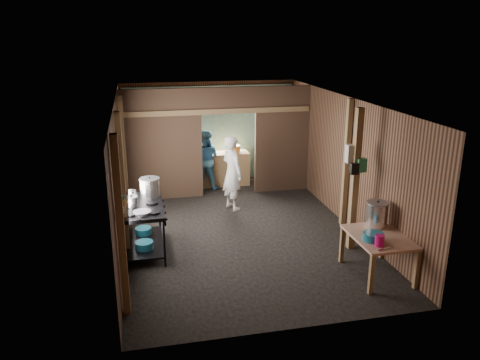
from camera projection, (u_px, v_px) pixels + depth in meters
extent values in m
cube|color=black|center=(238.00, 229.00, 9.75)|extent=(4.50, 7.00, 0.00)
cube|color=#282421|center=(238.00, 100.00, 8.97)|extent=(4.50, 7.00, 0.00)
cube|color=brown|center=(210.00, 132.00, 12.62)|extent=(4.50, 0.00, 2.60)
cube|color=brown|center=(296.00, 241.00, 6.10)|extent=(4.50, 0.00, 2.60)
cube|color=brown|center=(119.00, 174.00, 8.90)|extent=(0.00, 7.00, 2.60)
cube|color=brown|center=(345.00, 161.00, 9.82)|extent=(0.00, 7.00, 2.60)
cube|color=#402C1E|center=(162.00, 145.00, 11.14)|extent=(1.85, 0.10, 2.60)
cube|color=#402C1E|center=(282.00, 139.00, 11.73)|extent=(1.35, 0.10, 2.60)
cube|color=#402C1E|center=(228.00, 100.00, 11.16)|extent=(1.30, 0.10, 0.60)
cube|color=#77B6AB|center=(210.00, 134.00, 12.58)|extent=(4.40, 0.06, 2.50)
cube|color=#8D7451|center=(225.00, 169.00, 12.43)|extent=(1.20, 0.50, 0.85)
cylinder|color=beige|center=(220.00, 109.00, 12.40)|extent=(0.20, 0.03, 0.20)
cube|color=#8D7451|center=(121.00, 228.00, 6.49)|extent=(0.10, 0.12, 2.60)
cube|color=#8D7451|center=(123.00, 187.00, 8.17)|extent=(0.10, 0.12, 2.60)
cube|color=#8D7451|center=(124.00, 158.00, 10.03)|extent=(0.10, 0.12, 2.60)
cube|color=#8D7451|center=(346.00, 164.00, 9.62)|extent=(0.10, 0.12, 2.60)
cube|color=#8D7451|center=(355.00, 181.00, 8.53)|extent=(0.12, 0.12, 2.60)
cube|color=#8D7451|center=(218.00, 111.00, 11.14)|extent=(4.40, 0.12, 0.12)
cylinder|color=gray|center=(120.00, 151.00, 9.17)|extent=(0.03, 0.34, 0.34)
cylinder|color=black|center=(121.00, 151.00, 9.58)|extent=(0.03, 0.30, 0.30)
cube|color=#8D7451|center=(123.00, 208.00, 6.93)|extent=(0.14, 0.80, 0.03)
cylinder|color=beige|center=(122.00, 210.00, 6.68)|extent=(0.07, 0.07, 0.10)
cylinder|color=orange|center=(123.00, 204.00, 6.91)|extent=(0.08, 0.08, 0.10)
cylinder|color=#297E51|center=(123.00, 199.00, 7.12)|extent=(0.06, 0.06, 0.10)
cube|color=beige|center=(352.00, 154.00, 8.45)|extent=(0.22, 0.15, 0.32)
cube|color=#297E51|center=(361.00, 165.00, 8.39)|extent=(0.16, 0.12, 0.24)
cube|color=black|center=(354.00, 169.00, 8.36)|extent=(0.14, 0.10, 0.20)
cylinder|color=silver|center=(132.00, 193.00, 8.90)|extent=(0.22, 0.22, 0.11)
cylinder|color=#196079|center=(144.00, 245.00, 8.45)|extent=(0.32, 0.32, 0.13)
cylinder|color=#196079|center=(143.00, 231.00, 9.06)|extent=(0.30, 0.30, 0.12)
cylinder|color=#196079|center=(373.00, 237.00, 7.56)|extent=(0.36, 0.36, 0.12)
cylinder|color=#C10E65|center=(380.00, 241.00, 7.35)|extent=(0.18, 0.18, 0.17)
cube|color=silver|center=(385.00, 249.00, 7.27)|extent=(0.30, 0.11, 0.01)
cylinder|color=orange|center=(234.00, 149.00, 12.32)|extent=(0.32, 0.32, 0.18)
cylinder|color=maroon|center=(210.00, 151.00, 12.20)|extent=(0.11, 0.11, 0.13)
imported|color=white|center=(232.00, 173.00, 10.62)|extent=(0.61, 0.72, 1.68)
imported|color=teal|center=(205.00, 160.00, 12.01)|extent=(0.88, 0.79, 1.50)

